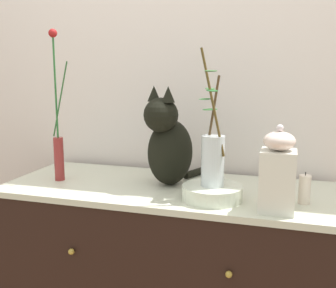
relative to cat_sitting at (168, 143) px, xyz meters
The scene contains 7 objects.
wall_back 0.37m from the cat_sitting, 89.06° to the left, with size 4.40×0.08×2.60m, color silver.
cat_sitting is the anchor object (origin of this frame).
vase_slim_green 0.48m from the cat_sitting, behind, with size 0.09×0.04×0.65m.
bowl_porcelain 0.30m from the cat_sitting, 33.37° to the right, with size 0.23×0.23×0.05m, color silver.
vase_glass_clear 0.26m from the cat_sitting, 33.61° to the right, with size 0.12×0.21×0.50m.
jar_lidded_porcelain 0.50m from the cat_sitting, 24.17° to the right, with size 0.12×0.12×0.30m.
candle_pillar 0.57m from the cat_sitting, ahead, with size 0.04×0.04×0.12m.
Camera 1 is at (0.48, -1.57, 1.43)m, focal length 43.51 mm.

